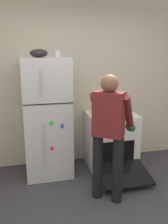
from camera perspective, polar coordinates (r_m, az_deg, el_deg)
kitchen_wall_back at (r=4.04m, az=-2.26°, el=6.98°), size 6.00×0.10×2.70m
refrigerator at (r=3.69m, az=-8.62°, el=-1.29°), size 0.68×0.72×1.76m
stove_range at (r=4.03m, az=6.34°, el=-6.60°), size 0.76×1.20×0.89m
person_cook at (r=2.97m, az=5.89°, el=-3.71°), size 0.63×0.66×1.60m
red_pot at (r=3.79m, az=4.44°, el=0.28°), size 0.36×0.26×0.12m
coffee_mug at (r=3.63m, az=-6.30°, el=13.38°), size 0.11×0.08×0.10m
mixing_bowl at (r=3.55m, az=-10.52°, el=13.36°), size 0.25×0.25×0.11m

